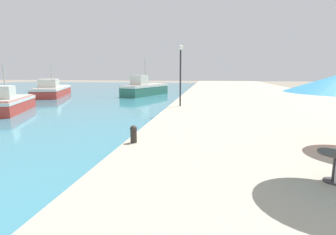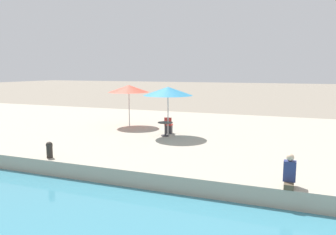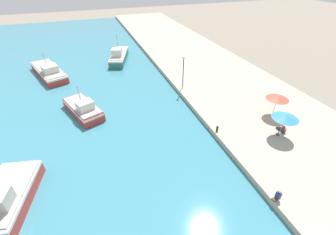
# 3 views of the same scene
# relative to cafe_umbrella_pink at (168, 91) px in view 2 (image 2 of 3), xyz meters

# --- Properties ---
(cafe_umbrella_pink) EXTENTS (2.57, 2.57, 2.61)m
(cafe_umbrella_pink) POSITION_rel_cafe_umbrella_pink_xyz_m (0.00, 0.00, 0.00)
(cafe_umbrella_pink) COLOR #B7B7B7
(cafe_umbrella_pink) RESTS_ON quay_promenade
(cafe_umbrella_white) EXTENTS (2.51, 2.51, 2.56)m
(cafe_umbrella_white) POSITION_rel_cafe_umbrella_pink_xyz_m (2.08, 3.39, -0.05)
(cafe_umbrella_white) COLOR #B7B7B7
(cafe_umbrella_white) RESTS_ON quay_promenade
(cafe_table) EXTENTS (0.80, 0.80, 0.74)m
(cafe_table) POSITION_rel_cafe_umbrella_pink_xyz_m (0.02, 0.16, -1.85)
(cafe_table) COLOR #333338
(cafe_table) RESTS_ON quay_promenade
(cafe_chair_left) EXTENTS (0.47, 0.45, 0.91)m
(cafe_chair_left) POSITION_rel_cafe_umbrella_pink_xyz_m (0.74, 0.24, -2.05)
(cafe_chair_left) COLOR #2D2D33
(cafe_chair_left) RESTS_ON quay_promenade
(person_at_quay) EXTENTS (0.54, 0.36, 1.00)m
(person_at_quay) POSITION_rel_cafe_umbrella_pink_xyz_m (-5.73, -6.12, -1.94)
(person_at_quay) COLOR brown
(person_at_quay) RESTS_ON quay_promenade
(mooring_bollard) EXTENTS (0.26, 0.26, 0.65)m
(mooring_bollard) POSITION_rel_cafe_umbrella_pink_xyz_m (-5.71, 2.84, -2.03)
(mooring_bollard) COLOR #2D2823
(mooring_bollard) RESTS_ON quay_promenade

